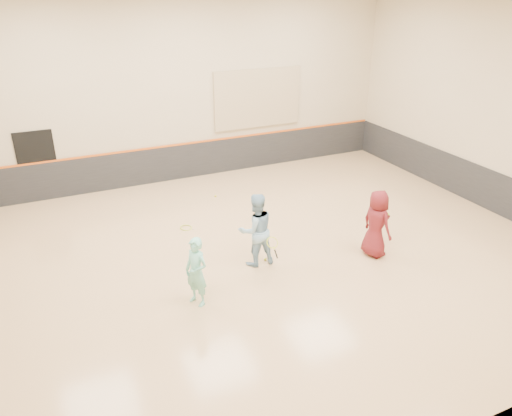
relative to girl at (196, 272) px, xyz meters
name	(u,v)px	position (x,y,z in m)	size (l,w,h in m)	color
room	(256,228)	(1.90, 1.19, 0.05)	(15.04, 12.04, 6.22)	tan
wainscot_back	(183,162)	(1.90, 7.16, -0.16)	(14.90, 0.04, 1.20)	#232326
wainscot_right	(483,187)	(9.37, 1.19, -0.16)	(0.04, 11.90, 1.20)	#232326
accent_stripe	(182,144)	(1.90, 7.15, 0.46)	(14.90, 0.03, 0.06)	#D85914
acoustic_panel	(258,98)	(4.70, 7.14, 1.74)	(3.20, 0.08, 2.00)	tan
doorway	(38,167)	(-2.60, 7.17, 0.34)	(1.10, 0.05, 2.20)	black
girl	(196,272)	(0.00, 0.00, 0.00)	(0.56, 0.37, 1.53)	#7AD3BD
instructor	(256,230)	(1.80, 0.96, 0.14)	(0.88, 0.68, 1.81)	#86B1CF
young_man	(377,224)	(4.63, 0.13, 0.09)	(0.83, 0.54, 1.71)	maroon
held_racket	(272,243)	(2.04, 0.58, -0.07)	(0.45, 0.45, 0.49)	yellow
spare_racket	(186,226)	(0.82, 3.45, -0.70)	(0.72, 0.72, 0.13)	#A9BF2A
ball_under_racket	(265,259)	(2.05, 0.98, -0.73)	(0.07, 0.07, 0.07)	yellow
ball_in_hand	(388,214)	(4.82, -0.03, 0.37)	(0.07, 0.07, 0.07)	#BEDB33
ball_beside_spare	(215,196)	(2.32, 5.15, -0.73)	(0.07, 0.07, 0.07)	yellow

